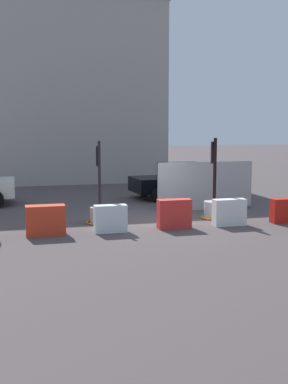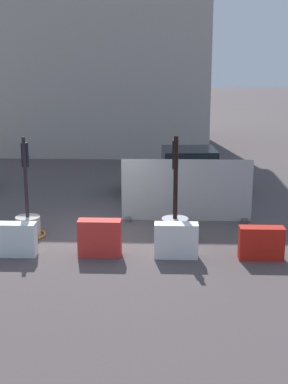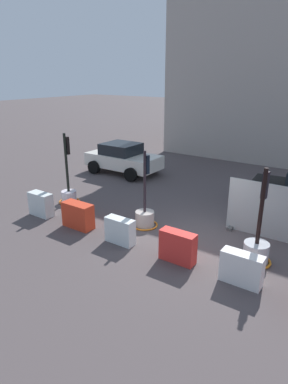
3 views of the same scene
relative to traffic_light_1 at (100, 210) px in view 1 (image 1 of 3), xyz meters
The scene contains 11 objects.
ground_plane 2.08m from the traffic_light_1, ahead, with size 120.00×120.00×0.00m, color #4F4545.
traffic_light_1 is the anchor object (origin of this frame).
traffic_light_2 3.95m from the traffic_light_1, ahead, with size 0.90×0.90×2.77m.
construction_barrier_1 2.32m from the traffic_light_1, 142.23° to the right, with size 1.13×0.48×0.88m.
construction_barrier_2 1.49m from the traffic_light_1, 87.04° to the right, with size 0.97×0.37×0.83m.
construction_barrier_3 2.54m from the traffic_light_1, 33.97° to the right, with size 1.04×0.38×0.91m.
construction_barrier_4 4.21m from the traffic_light_1, 20.01° to the right, with size 1.05×0.38×0.85m.
construction_barrier_5 6.17m from the traffic_light_1, 13.83° to the right, with size 1.06×0.36×0.80m.
car_black_sedan 6.46m from the traffic_light_1, 48.09° to the left, with size 4.09×2.51×1.55m.
building_main_facade 15.61m from the traffic_light_1, 90.18° to the left, with size 11.87×8.66×10.75m.
site_fence_panel 4.59m from the traffic_light_1, 19.40° to the left, with size 3.79×0.50×1.83m.
Camera 1 is at (-4.55, -15.51, 3.16)m, focal length 45.36 mm.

